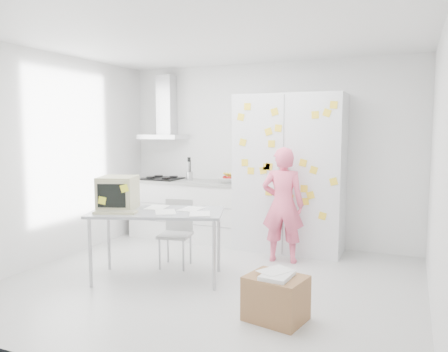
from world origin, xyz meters
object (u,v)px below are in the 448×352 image
at_px(person, 283,205).
at_px(cardboard_box, 276,297).
at_px(desk, 132,202).
at_px(chair, 177,229).

relative_size(person, cardboard_box, 2.59).
xyz_separation_m(desk, chair, (0.24, 0.60, -0.42)).
bearing_deg(desk, person, 22.62).
height_order(chair, cardboard_box, chair).
height_order(desk, cardboard_box, desk).
relative_size(chair, cardboard_box, 1.44).
bearing_deg(desk, chair, 48.73).
distance_m(person, cardboard_box, 1.87).
xyz_separation_m(desk, cardboard_box, (1.86, -0.45, -0.68)).
height_order(desk, chair, desk).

